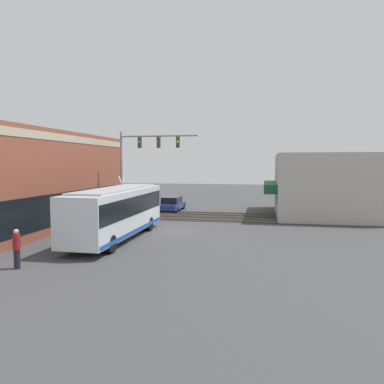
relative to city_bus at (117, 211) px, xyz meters
The scene contains 11 objects.
ground_plane 4.68m from the city_bus, 40.46° to the right, with size 120.00×120.00×0.00m, color #424244.
brick_building 10.10m from the city_bus, 74.58° to the left, with size 19.83×9.86×7.17m.
shop_building 20.52m from the city_bus, 46.47° to the right, with size 11.72×10.40×5.69m.
city_bus is the anchor object (origin of this frame).
traffic_signal_gantry 9.01m from the city_bus, ahead, with size 0.42×6.76×7.53m.
crossing_signal 7.22m from the city_bus, 19.00° to the left, with size 1.41×1.18×3.81m.
rail_track_near 9.86m from the city_bus, 16.78° to the right, with size 2.60×60.00×0.15m.
rail_track_far 12.92m from the city_bus, 12.64° to the right, with size 2.60×60.00×0.15m.
parked_car_blue 14.53m from the city_bus, ahead, with size 4.83×1.82×1.47m.
pedestrian_at_crossing 7.62m from the city_bus, 16.92° to the left, with size 0.34×0.34×1.72m.
pedestrian_by_lamp 7.52m from the city_bus, 165.21° to the left, with size 0.34×0.34×1.85m.
Camera 1 is at (-25.55, -6.46, 4.87)m, focal length 35.00 mm.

